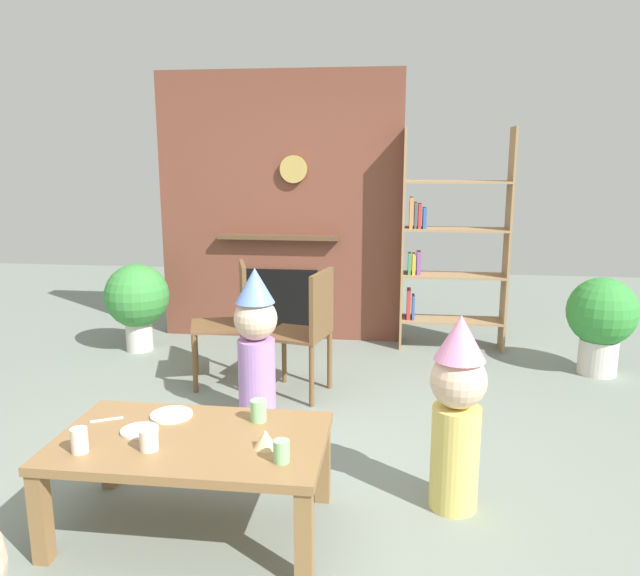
# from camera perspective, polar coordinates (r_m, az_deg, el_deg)

# --- Properties ---
(ground_plane) EXTENTS (12.00, 12.00, 0.00)m
(ground_plane) POSITION_cam_1_polar(r_m,az_deg,el_deg) (3.45, -3.44, -16.77)
(ground_plane) COLOR gray
(brick_fireplace_feature) EXTENTS (2.20, 0.28, 2.40)m
(brick_fireplace_feature) POSITION_cam_1_polar(r_m,az_deg,el_deg) (5.69, -3.64, 7.28)
(brick_fireplace_feature) COLOR brown
(brick_fireplace_feature) RESTS_ON ground_plane
(bookshelf) EXTENTS (0.90, 0.28, 1.90)m
(bookshelf) POSITION_cam_1_polar(r_m,az_deg,el_deg) (5.44, 11.56, 3.65)
(bookshelf) COLOR #9E7A51
(bookshelf) RESTS_ON ground_plane
(coffee_table) EXTENTS (1.19, 0.70, 0.45)m
(coffee_table) POSITION_cam_1_polar(r_m,az_deg,el_deg) (2.90, -11.72, -14.40)
(coffee_table) COLOR olive
(coffee_table) RESTS_ON ground_plane
(paper_cup_near_left) EXTENTS (0.07, 0.07, 0.10)m
(paper_cup_near_left) POSITION_cam_1_polar(r_m,az_deg,el_deg) (2.97, -5.69, -11.16)
(paper_cup_near_left) COLOR #8CD18C
(paper_cup_near_left) RESTS_ON coffee_table
(paper_cup_near_right) EXTENTS (0.08, 0.08, 0.09)m
(paper_cup_near_right) POSITION_cam_1_polar(r_m,az_deg,el_deg) (2.78, -15.46, -13.31)
(paper_cup_near_right) COLOR silver
(paper_cup_near_right) RESTS_ON coffee_table
(paper_cup_center) EXTENTS (0.07, 0.07, 0.11)m
(paper_cup_center) POSITION_cam_1_polar(r_m,az_deg,el_deg) (2.85, -21.26, -12.93)
(paper_cup_center) COLOR silver
(paper_cup_center) RESTS_ON coffee_table
(paper_cup_far_left) EXTENTS (0.07, 0.07, 0.09)m
(paper_cup_far_left) POSITION_cam_1_polar(r_m,az_deg,el_deg) (2.60, -3.57, -14.75)
(paper_cup_far_left) COLOR #8CD18C
(paper_cup_far_left) RESTS_ON coffee_table
(paper_plate_front) EXTENTS (0.20, 0.20, 0.01)m
(paper_plate_front) POSITION_cam_1_polar(r_m,az_deg,el_deg) (3.10, -13.51, -11.27)
(paper_plate_front) COLOR white
(paper_plate_front) RESTS_ON coffee_table
(paper_plate_rear) EXTENTS (0.17, 0.17, 0.01)m
(paper_plate_rear) POSITION_cam_1_polar(r_m,az_deg,el_deg) (2.98, -16.27, -12.47)
(paper_plate_rear) COLOR white
(paper_plate_rear) RESTS_ON coffee_table
(birthday_cake_slice) EXTENTS (0.10, 0.10, 0.08)m
(birthday_cake_slice) POSITION_cam_1_polar(r_m,az_deg,el_deg) (2.72, -5.05, -13.65)
(birthday_cake_slice) COLOR #EAC68C
(birthday_cake_slice) RESTS_ON coffee_table
(table_fork) EXTENTS (0.14, 0.08, 0.01)m
(table_fork) POSITION_cam_1_polar(r_m,az_deg,el_deg) (3.14, -19.03, -11.37)
(table_fork) COLOR silver
(table_fork) RESTS_ON coffee_table
(child_in_pink) EXTENTS (0.27, 0.27, 0.96)m
(child_in_pink) POSITION_cam_1_polar(r_m,az_deg,el_deg) (3.02, 12.49, -10.76)
(child_in_pink) COLOR #E0CC66
(child_in_pink) RESTS_ON ground_plane
(child_by_the_chairs) EXTENTS (0.27, 0.27, 0.99)m
(child_by_the_chairs) POSITION_cam_1_polar(r_m,az_deg,el_deg) (3.94, -5.90, -4.85)
(child_by_the_chairs) COLOR #B27FCC
(child_by_the_chairs) RESTS_ON ground_plane
(dining_chair_left) EXTENTS (0.50, 0.50, 0.90)m
(dining_chair_left) POSITION_cam_1_polar(r_m,az_deg,el_deg) (4.62, -8.18, -2.53)
(dining_chair_left) COLOR brown
(dining_chair_left) RESTS_ON ground_plane
(dining_chair_middle) EXTENTS (0.48, 0.48, 0.90)m
(dining_chair_middle) POSITION_cam_1_polar(r_m,az_deg,el_deg) (4.30, -1.01, -3.50)
(dining_chair_middle) COLOR brown
(dining_chair_middle) RESTS_ON ground_plane
(potted_plant_tall) EXTENTS (0.53, 0.53, 0.76)m
(potted_plant_tall) POSITION_cam_1_polar(r_m,az_deg,el_deg) (5.22, 24.47, -2.51)
(potted_plant_tall) COLOR beige
(potted_plant_tall) RESTS_ON ground_plane
(potted_plant_short) EXTENTS (0.55, 0.55, 0.76)m
(potted_plant_short) POSITION_cam_1_polar(r_m,az_deg,el_deg) (5.56, -16.48, -0.95)
(potted_plant_short) COLOR beige
(potted_plant_short) RESTS_ON ground_plane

